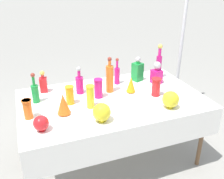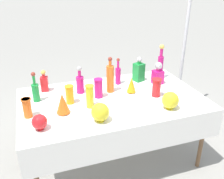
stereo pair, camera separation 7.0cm
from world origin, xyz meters
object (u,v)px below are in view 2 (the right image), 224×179
at_px(tall_bottle_0, 36,91).
at_px(square_decanter_2, 44,82).
at_px(round_bowl_2, 100,112).
at_px(square_decanter_0, 158,74).
at_px(fluted_vase_1, 63,103).
at_px(tall_bottle_2, 110,78).
at_px(fluted_vase_0, 131,85).
at_px(square_decanter_1, 139,71).
at_px(canopy_pole, 183,54).
at_px(slender_vase_1, 98,88).
at_px(cardboard_box_behind_left, 79,99).
at_px(round_bowl_0, 170,100).
at_px(slender_vase_3, 27,107).
at_px(tall_bottle_3, 80,83).
at_px(tall_bottle_1, 118,74).
at_px(slender_vase_2, 156,87).
at_px(slender_vase_0, 70,94).
at_px(tall_bottle_4, 160,64).
at_px(slender_vase_4, 90,96).
at_px(round_bowl_1, 39,122).

height_order(tall_bottle_0, square_decanter_2, tall_bottle_0).
bearing_deg(round_bowl_2, tall_bottle_0, 131.72).
bearing_deg(square_decanter_0, fluted_vase_1, -163.93).
distance_m(tall_bottle_2, fluted_vase_0, 0.24).
height_order(square_decanter_1, canopy_pole, canopy_pole).
height_order(slender_vase_1, fluted_vase_0, slender_vase_1).
relative_size(tall_bottle_0, cardboard_box_behind_left, 0.57).
bearing_deg(round_bowl_0, slender_vase_3, 167.86).
distance_m(tall_bottle_2, tall_bottle_3, 0.33).
bearing_deg(square_decanter_1, tall_bottle_3, -172.25).
relative_size(round_bowl_0, canopy_pole, 0.07).
height_order(tall_bottle_1, cardboard_box_behind_left, tall_bottle_1).
bearing_deg(canopy_pole, square_decanter_0, -144.03).
xyz_separation_m(slender_vase_1, slender_vase_2, (0.58, -0.17, -0.00)).
distance_m(square_decanter_2, slender_vase_0, 0.43).
height_order(tall_bottle_2, round_bowl_0, tall_bottle_2).
xyz_separation_m(square_decanter_0, fluted_vase_1, (-1.15, -0.33, -0.01)).
xyz_separation_m(tall_bottle_4, cardboard_box_behind_left, (-0.82, 1.01, -0.83)).
height_order(tall_bottle_1, fluted_vase_0, tall_bottle_1).
bearing_deg(tall_bottle_1, fluted_vase_1, -146.45).
height_order(slender_vase_0, fluted_vase_1, fluted_vase_1).
height_order(square_decanter_2, canopy_pole, canopy_pole).
distance_m(fluted_vase_0, round_bowl_0, 0.49).
bearing_deg(slender_vase_1, fluted_vase_1, -152.10).
relative_size(square_decanter_0, round_bowl_0, 1.55).
xyz_separation_m(fluted_vase_1, canopy_pole, (1.79, 0.80, 0.06)).
height_order(square_decanter_0, square_decanter_2, square_decanter_0).
distance_m(square_decanter_2, slender_vase_3, 0.55).
height_order(square_decanter_1, slender_vase_1, square_decanter_1).
bearing_deg(square_decanter_0, square_decanter_2, 170.16).
bearing_deg(canopy_pole, square_decanter_2, -172.71).
bearing_deg(tall_bottle_1, slender_vase_2, -57.66).
bearing_deg(slender_vase_4, tall_bottle_2, 42.16).
relative_size(round_bowl_2, canopy_pole, 0.07).
bearing_deg(square_decanter_2, tall_bottle_0, -115.53).
xyz_separation_m(slender_vase_4, fluted_vase_0, (0.50, 0.17, -0.03)).
height_order(tall_bottle_3, round_bowl_1, tall_bottle_3).
height_order(square_decanter_1, round_bowl_1, square_decanter_1).
distance_m(slender_vase_1, fluted_vase_1, 0.45).
bearing_deg(slender_vase_0, tall_bottle_0, 153.83).
relative_size(tall_bottle_3, round_bowl_0, 1.78).
distance_m(tall_bottle_1, fluted_vase_0, 0.27).
height_order(slender_vase_1, round_bowl_0, slender_vase_1).
bearing_deg(tall_bottle_3, round_bowl_1, -128.93).
height_order(slender_vase_2, cardboard_box_behind_left, slender_vase_2).
relative_size(tall_bottle_0, fluted_vase_0, 1.80).
bearing_deg(slender_vase_1, slender_vase_2, -16.30).
bearing_deg(round_bowl_1, fluted_vase_0, 22.20).
bearing_deg(slender_vase_2, slender_vase_1, 163.70).
bearing_deg(slender_vase_2, round_bowl_1, -168.64).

